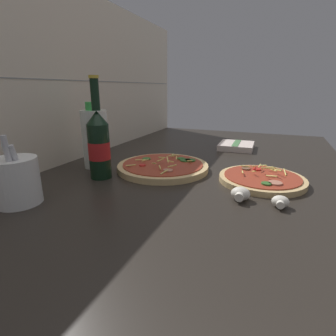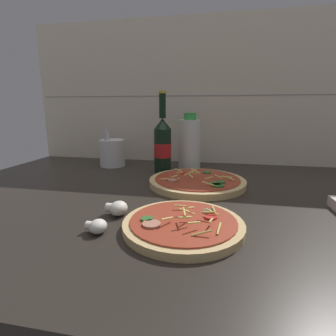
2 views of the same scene
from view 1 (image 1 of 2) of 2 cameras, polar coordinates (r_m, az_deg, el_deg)
The scene contains 10 objects.
counter_slab at distance 85.94cm, azimuth 7.26°, elevation -0.88°, with size 160.00×90.00×2.50cm.
tile_backsplash at distance 103.23cm, azimuth -18.51°, elevation 17.60°, with size 160.00×1.13×60.00cm.
pizza_near at distance 76.90cm, azimuth 19.74°, elevation -2.25°, with size 23.17×23.17×4.83cm.
pizza_far at distance 83.16cm, azimuth -1.09°, elevation 0.31°, with size 28.66×28.66×4.84cm.
beer_bottle at distance 76.30cm, azimuth -14.83°, elevation 5.15°, with size 6.10×6.10×28.20cm.
oil_bottle at distance 87.78cm, azimuth -15.54°, elevation 6.31°, with size 8.22×8.22×20.86cm.
mushroom_left at distance 63.00cm, azimuth 15.49°, elevation -5.47°, with size 4.64×4.42×3.10cm.
mushroom_right at distance 62.35cm, azimuth 23.28°, elevation -6.78°, with size 3.89×3.70×2.59cm.
utensil_crock at distance 66.87cm, azimuth -30.16°, elevation -2.38°, with size 9.84×9.84×15.94cm.
dish_towel at distance 116.20cm, azimuth 14.64°, elevation 4.68°, with size 15.58×14.31×2.56cm.
Camera 1 is at (-79.17, -20.69, 27.50)cm, focal length 28.00 mm.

